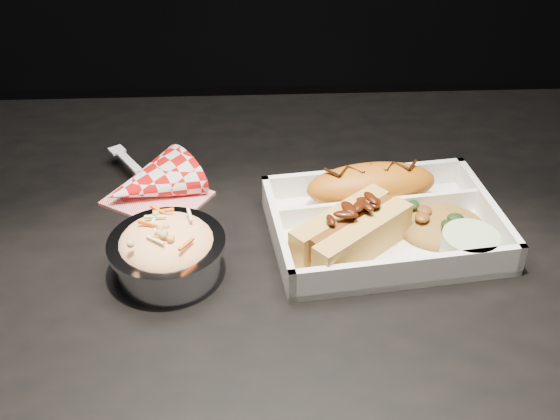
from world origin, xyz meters
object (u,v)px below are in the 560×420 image
at_px(fried_pastry, 371,185).
at_px(napkin_fork, 149,184).
at_px(hotdog, 352,230).
at_px(foil_coleslaw_cup, 167,250).
at_px(dining_table, 277,319).
at_px(food_tray, 383,228).

xyz_separation_m(fried_pastry, napkin_fork, (-0.26, 0.04, -0.02)).
relative_size(hotdog, napkin_fork, 0.84).
xyz_separation_m(foil_coleslaw_cup, napkin_fork, (-0.04, 0.15, -0.02)).
bearing_deg(dining_table, fried_pastry, 38.43).
distance_m(food_tray, napkin_fork, 0.29).
xyz_separation_m(dining_table, fried_pastry, (0.11, 0.09, 0.12)).
xyz_separation_m(dining_table, napkin_fork, (-0.15, 0.13, 0.11)).
height_order(dining_table, foil_coleslaw_cup, foil_coleslaw_cup).
relative_size(fried_pastry, hotdog, 1.11).
bearing_deg(food_tray, dining_table, -170.57).
relative_size(fried_pastry, foil_coleslaw_cup, 1.27).
xyz_separation_m(dining_table, food_tray, (0.12, 0.04, 0.10)).
bearing_deg(foil_coleslaw_cup, hotdog, 6.67).
bearing_deg(hotdog, food_tray, -2.64).
bearing_deg(napkin_fork, hotdog, 28.58).
relative_size(hotdog, foil_coleslaw_cup, 1.14).
height_order(dining_table, fried_pastry, fried_pastry).
distance_m(dining_table, napkin_fork, 0.23).
height_order(dining_table, hotdog, hotdog).
distance_m(hotdog, foil_coleslaw_cup, 0.20).
distance_m(fried_pastry, napkin_fork, 0.27).
xyz_separation_m(food_tray, fried_pastry, (-0.01, 0.05, 0.02)).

